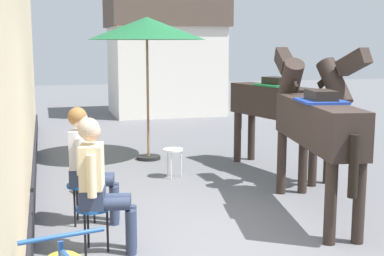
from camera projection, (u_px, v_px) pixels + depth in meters
ground_plane at (186, 173)px, 8.68m from camera, size 40.00×40.00×0.00m
pub_facade_wall at (13, 92)px, 6.32m from camera, size 0.34×14.00×3.40m
distant_cottage at (165, 54)px, 15.91m from camera, size 3.40×2.60×3.50m
seated_visitor_near at (99, 178)px, 5.27m from camera, size 0.61×0.48×1.39m
seated_visitor_far at (86, 159)px, 6.15m from camera, size 0.61×0.48×1.39m
saddled_horse_near at (314, 121)px, 6.53m from camera, size 0.82×2.97×2.06m
saddled_horse_far at (285, 103)px, 8.53m from camera, size 1.03×2.94×2.06m
cafe_parasol at (147, 29)px, 9.38m from camera, size 2.10×2.10×2.58m
spare_stool_white at (173, 153)px, 8.38m from camera, size 0.32×0.32×0.46m
satchel_bag at (83, 187)px, 7.50m from camera, size 0.18×0.30×0.20m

